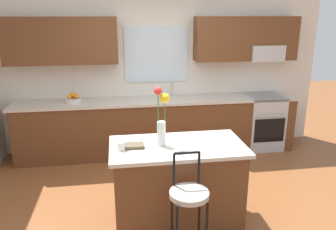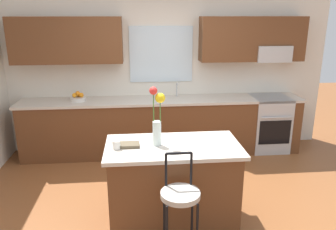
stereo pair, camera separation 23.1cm
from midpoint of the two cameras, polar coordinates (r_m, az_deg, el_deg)
name	(u,v)px [view 2 (the right image)]	position (r m, az deg, el deg)	size (l,w,h in m)	color
ground_plane	(174,207)	(4.18, 2.76, -15.49)	(14.00, 14.00, 0.00)	brown
back_wall_assembly	(163,60)	(5.55, 0.40, 9.36)	(5.60, 0.50, 2.70)	silver
counter_run	(163,126)	(5.51, 0.34, -1.85)	(4.56, 0.64, 0.92)	brown
sink_faucet	(177,88)	(5.52, 2.73, 4.58)	(0.02, 0.13, 0.23)	#B7BABC
oven_range	(268,123)	(5.94, 17.82, -1.35)	(0.60, 0.64, 0.92)	#B7BABC
kitchen_island	(173,184)	(3.71, 2.66, -11.72)	(1.42, 0.77, 0.92)	brown
bar_stool_near	(180,199)	(3.11, 4.29, -14.17)	(0.36, 0.36, 1.04)	black
flower_vase	(157,117)	(3.41, 0.10, -0.40)	(0.16, 0.10, 0.62)	silver
mug_ceramic	(116,145)	(3.42, -6.91, -5.11)	(0.08, 0.08, 0.09)	silver
cookbook	(130,145)	(3.48, -4.66, -5.14)	(0.20, 0.15, 0.03)	brown
fruit_bowl_oranges	(78,98)	(5.41, -13.93, 2.88)	(0.24, 0.24, 0.16)	silver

